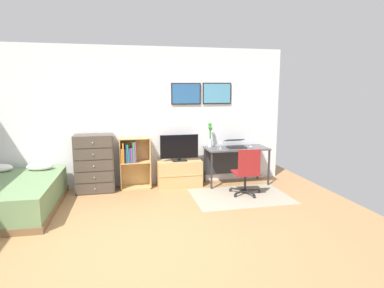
{
  "coord_description": "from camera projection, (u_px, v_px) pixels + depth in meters",
  "views": [
    {
      "loc": [
        -0.22,
        -3.96,
        1.89
      ],
      "look_at": [
        0.99,
        1.5,
        0.95
      ],
      "focal_mm": 30.34,
      "sensor_mm": 36.0,
      "label": 1
    }
  ],
  "objects": [
    {
      "name": "ground_plane",
      "position": [
        142.0,
        238.0,
        4.17
      ],
      "size": [
        7.2,
        7.2,
        0.0
      ],
      "primitive_type": "plane",
      "color": "#A87A4C"
    },
    {
      "name": "wall_back_with_posters",
      "position": [
        133.0,
        117.0,
        6.29
      ],
      "size": [
        6.12,
        0.09,
        2.7
      ],
      "color": "white",
      "rests_on": "ground_plane"
    },
    {
      "name": "area_rug",
      "position": [
        240.0,
        196.0,
        5.8
      ],
      "size": [
        1.7,
        1.2,
        0.01
      ],
      "primitive_type": "cube",
      "color": "#9E937F",
      "rests_on": "ground_plane"
    },
    {
      "name": "bed",
      "position": [
        7.0,
        196.0,
        5.05
      ],
      "size": [
        1.54,
        1.98,
        0.61
      ],
      "rotation": [
        0.0,
        0.0,
        -0.02
      ],
      "color": "brown",
      "rests_on": "ground_plane"
    },
    {
      "name": "dresser",
      "position": [
        95.0,
        163.0,
        6.01
      ],
      "size": [
        0.7,
        0.46,
        1.07
      ],
      "color": "#4C4238",
      "rests_on": "ground_plane"
    },
    {
      "name": "bookshelf",
      "position": [
        133.0,
        159.0,
        6.21
      ],
      "size": [
        0.58,
        0.3,
        0.98
      ],
      "color": "tan",
      "rests_on": "ground_plane"
    },
    {
      "name": "tv_stand",
      "position": [
        179.0,
        173.0,
        6.41
      ],
      "size": [
        0.87,
        0.41,
        0.51
      ],
      "color": "tan",
      "rests_on": "ground_plane"
    },
    {
      "name": "television",
      "position": [
        179.0,
        148.0,
        6.3
      ],
      "size": [
        0.75,
        0.16,
        0.52
      ],
      "color": "black",
      "rests_on": "tv_stand"
    },
    {
      "name": "desk",
      "position": [
        235.0,
        154.0,
        6.58
      ],
      "size": [
        1.24,
        0.58,
        0.74
      ],
      "color": "#4C4C4F",
      "rests_on": "ground_plane"
    },
    {
      "name": "office_chair",
      "position": [
        247.0,
        171.0,
        5.78
      ],
      "size": [
        0.57,
        0.58,
        0.86
      ],
      "rotation": [
        0.0,
        0.0,
        -0.07
      ],
      "color": "#232326",
      "rests_on": "ground_plane"
    },
    {
      "name": "laptop",
      "position": [
        236.0,
        144.0,
        6.53
      ],
      "size": [
        0.37,
        0.4,
        0.16
      ],
      "rotation": [
        0.0,
        0.0,
        -0.0
      ],
      "color": "black",
      "rests_on": "desk"
    },
    {
      "name": "computer_mouse",
      "position": [
        251.0,
        147.0,
        6.47
      ],
      "size": [
        0.06,
        0.1,
        0.03
      ],
      "primitive_type": "ellipsoid",
      "color": "silver",
      "rests_on": "desk"
    },
    {
      "name": "bamboo_vase",
      "position": [
        210.0,
        136.0,
        6.51
      ],
      "size": [
        0.09,
        0.09,
        0.49
      ],
      "color": "silver",
      "rests_on": "desk"
    },
    {
      "name": "wine_glass",
      "position": [
        221.0,
        142.0,
        6.34
      ],
      "size": [
        0.07,
        0.07,
        0.18
      ],
      "color": "silver",
      "rests_on": "desk"
    }
  ]
}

